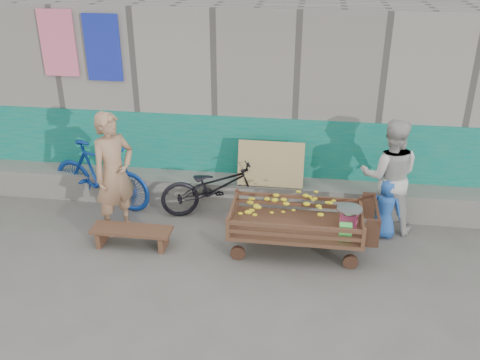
# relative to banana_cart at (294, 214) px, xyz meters

# --- Properties ---
(ground) EXTENTS (80.00, 80.00, 0.00)m
(ground) POSITION_rel_banana_cart_xyz_m (-0.71, -1.14, -0.56)
(ground) COLOR #585650
(ground) RESTS_ON ground
(building_wall) EXTENTS (12.00, 3.50, 3.00)m
(building_wall) POSITION_rel_banana_cart_xyz_m (-0.71, 2.91, 0.90)
(building_wall) COLOR gray
(building_wall) RESTS_ON ground
(banana_cart) EXTENTS (1.95, 0.89, 0.83)m
(banana_cart) POSITION_rel_banana_cart_xyz_m (0.00, 0.00, 0.00)
(banana_cart) COLOR #512F21
(banana_cart) RESTS_ON ground
(bench) EXTENTS (1.12, 0.34, 0.28)m
(bench) POSITION_rel_banana_cart_xyz_m (-2.22, -0.21, -0.36)
(bench) COLOR #512F21
(bench) RESTS_ON ground
(vendor_man) EXTENTS (0.73, 0.79, 1.82)m
(vendor_man) POSITION_rel_banana_cart_xyz_m (-2.54, 0.19, 0.34)
(vendor_man) COLOR #A47B5B
(vendor_man) RESTS_ON ground
(woman) EXTENTS (0.86, 0.69, 1.70)m
(woman) POSITION_rel_banana_cart_xyz_m (1.30, 0.79, 0.29)
(woman) COLOR beige
(woman) RESTS_ON ground
(child) EXTENTS (0.49, 0.38, 0.89)m
(child) POSITION_rel_banana_cart_xyz_m (1.28, 0.57, -0.12)
(child) COLOR #2455AF
(child) RESTS_ON ground
(bicycle_dark) EXTENTS (1.81, 1.11, 0.90)m
(bicycle_dark) POSITION_rel_banana_cart_xyz_m (-1.22, 0.91, -0.11)
(bicycle_dark) COLOR black
(bicycle_dark) RESTS_ON ground
(bicycle_blue) EXTENTS (1.83, 0.94, 1.06)m
(bicycle_blue) POSITION_rel_banana_cart_xyz_m (-3.07, 0.91, -0.03)
(bicycle_blue) COLOR #113A9E
(bicycle_blue) RESTS_ON ground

